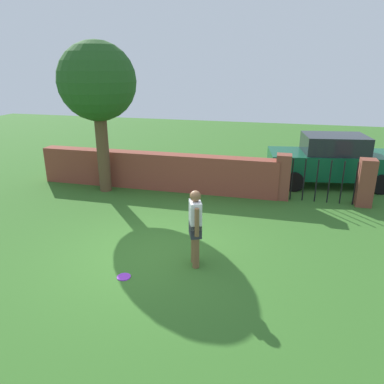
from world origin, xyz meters
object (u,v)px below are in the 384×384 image
at_px(person, 195,225).
at_px(frisbee_purple, 124,277).
at_px(tree, 97,83).
at_px(car, 332,160).

height_order(person, frisbee_purple, person).
bearing_deg(tree, frisbee_purple, -59.61).
xyz_separation_m(tree, car, (7.22, 2.49, -2.53)).
distance_m(tree, frisbee_purple, 6.40).
relative_size(tree, person, 2.86).
bearing_deg(car, person, -125.44).
height_order(tree, person, tree).
distance_m(car, frisbee_purple, 8.50).
distance_m(tree, person, 6.09).
xyz_separation_m(person, frisbee_purple, (-1.23, -0.82, -0.89)).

